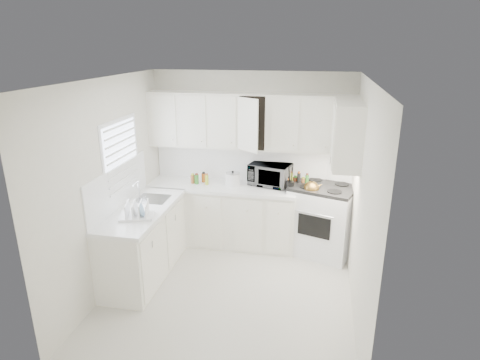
% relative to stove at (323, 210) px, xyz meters
% --- Properties ---
extents(floor, '(3.20, 3.20, 0.00)m').
position_rel_stove_xyz_m(floor, '(-1.11, -1.28, -0.67)').
color(floor, beige).
rests_on(floor, ground).
extents(ceiling, '(3.20, 3.20, 0.00)m').
position_rel_stove_xyz_m(ceiling, '(-1.11, -1.28, 1.93)').
color(ceiling, white).
rests_on(ceiling, ground).
extents(wall_back, '(3.00, 0.00, 3.00)m').
position_rel_stove_xyz_m(wall_back, '(-1.11, 0.32, 0.63)').
color(wall_back, silver).
rests_on(wall_back, ground).
extents(wall_front, '(3.00, 0.00, 3.00)m').
position_rel_stove_xyz_m(wall_front, '(-1.11, -2.88, 0.63)').
color(wall_front, silver).
rests_on(wall_front, ground).
extents(wall_left, '(0.00, 3.20, 3.20)m').
position_rel_stove_xyz_m(wall_left, '(-2.61, -1.28, 0.63)').
color(wall_left, silver).
rests_on(wall_left, ground).
extents(wall_right, '(0.00, 3.20, 3.20)m').
position_rel_stove_xyz_m(wall_right, '(0.39, -1.28, 0.63)').
color(wall_right, silver).
rests_on(wall_right, ground).
extents(window_blinds, '(0.06, 0.96, 1.06)m').
position_rel_stove_xyz_m(window_blinds, '(-2.59, -0.93, 0.88)').
color(window_blinds, white).
rests_on(window_blinds, wall_left).
extents(lower_cabinets_back, '(2.22, 0.60, 0.90)m').
position_rel_stove_xyz_m(lower_cabinets_back, '(-1.50, 0.02, -0.22)').
color(lower_cabinets_back, silver).
rests_on(lower_cabinets_back, floor).
extents(lower_cabinets_left, '(0.60, 1.60, 0.90)m').
position_rel_stove_xyz_m(lower_cabinets_left, '(-2.31, -1.08, -0.22)').
color(lower_cabinets_left, silver).
rests_on(lower_cabinets_left, floor).
extents(countertop_back, '(2.24, 0.64, 0.05)m').
position_rel_stove_xyz_m(countertop_back, '(-1.50, 0.01, 0.26)').
color(countertop_back, white).
rests_on(countertop_back, lower_cabinets_back).
extents(countertop_left, '(0.64, 1.62, 0.05)m').
position_rel_stove_xyz_m(countertop_left, '(-2.30, -1.08, 0.26)').
color(countertop_left, white).
rests_on(countertop_left, lower_cabinets_left).
extents(backsplash_back, '(2.98, 0.02, 0.55)m').
position_rel_stove_xyz_m(backsplash_back, '(-1.11, 0.31, 0.56)').
color(backsplash_back, white).
rests_on(backsplash_back, wall_back).
extents(backsplash_left, '(0.02, 1.60, 0.55)m').
position_rel_stove_xyz_m(backsplash_left, '(-2.60, -1.08, 0.56)').
color(backsplash_left, white).
rests_on(backsplash_left, wall_left).
extents(upper_cabinets_back, '(3.00, 0.33, 0.80)m').
position_rel_stove_xyz_m(upper_cabinets_back, '(-1.11, 0.16, 0.83)').
color(upper_cabinets_back, silver).
rests_on(upper_cabinets_back, wall_back).
extents(upper_cabinets_right, '(0.33, 0.90, 0.80)m').
position_rel_stove_xyz_m(upper_cabinets_right, '(0.22, -0.46, 0.83)').
color(upper_cabinets_right, silver).
rests_on(upper_cabinets_right, wall_right).
extents(sink, '(0.42, 0.38, 0.30)m').
position_rel_stove_xyz_m(sink, '(-2.30, -0.73, 0.40)').
color(sink, gray).
rests_on(sink, countertop_left).
extents(stove, '(1.05, 0.95, 1.33)m').
position_rel_stove_xyz_m(stove, '(0.00, 0.00, 0.00)').
color(stove, white).
rests_on(stove, floor).
extents(tea_kettle, '(0.29, 0.26, 0.24)m').
position_rel_stove_xyz_m(tea_kettle, '(-0.18, -0.16, 0.40)').
color(tea_kettle, olive).
rests_on(tea_kettle, stove).
extents(frying_pan, '(0.31, 0.43, 0.04)m').
position_rel_stove_xyz_m(frying_pan, '(0.18, 0.16, 0.30)').
color(frying_pan, black).
rests_on(frying_pan, stove).
extents(microwave, '(0.65, 0.47, 0.40)m').
position_rel_stove_xyz_m(microwave, '(-0.80, 0.17, 0.48)').
color(microwave, gray).
rests_on(microwave, countertop_back).
extents(rice_cooker, '(0.25, 0.25, 0.22)m').
position_rel_stove_xyz_m(rice_cooker, '(-1.34, 0.04, 0.39)').
color(rice_cooker, white).
rests_on(rice_cooker, countertop_back).
extents(paper_towel, '(0.12, 0.12, 0.27)m').
position_rel_stove_xyz_m(paper_towel, '(-1.09, 0.24, 0.42)').
color(paper_towel, white).
rests_on(paper_towel, countertop_back).
extents(utensil_crock, '(0.15, 0.15, 0.38)m').
position_rel_stove_xyz_m(utensil_crock, '(-0.48, -0.08, 0.47)').
color(utensil_crock, black).
rests_on(utensil_crock, countertop_back).
extents(dish_rack, '(0.47, 0.40, 0.22)m').
position_rel_stove_xyz_m(dish_rack, '(-2.25, -1.35, 0.39)').
color(dish_rack, white).
rests_on(dish_rack, countertop_left).
extents(spice_left_0, '(0.06, 0.06, 0.13)m').
position_rel_stove_xyz_m(spice_left_0, '(-1.96, 0.14, 0.35)').
color(spice_left_0, '#995629').
rests_on(spice_left_0, countertop_back).
extents(spice_left_1, '(0.06, 0.06, 0.13)m').
position_rel_stove_xyz_m(spice_left_1, '(-1.89, 0.05, 0.35)').
color(spice_left_1, '#337B29').
rests_on(spice_left_1, countertop_back).
extents(spice_left_2, '(0.06, 0.06, 0.13)m').
position_rel_stove_xyz_m(spice_left_2, '(-1.81, 0.14, 0.35)').
color(spice_left_2, '#CA5C1A').
rests_on(spice_left_2, countertop_back).
extents(spice_left_3, '(0.06, 0.06, 0.13)m').
position_rel_stove_xyz_m(spice_left_3, '(-1.74, 0.05, 0.35)').
color(spice_left_3, '#AEC72E').
rests_on(spice_left_3, countertop_back).
extents(sauce_right_0, '(0.06, 0.06, 0.19)m').
position_rel_stove_xyz_m(sauce_right_0, '(-0.53, 0.18, 0.38)').
color(sauce_right_0, '#CA5C1A').
rests_on(sauce_right_0, countertop_back).
extents(sauce_right_1, '(0.06, 0.06, 0.19)m').
position_rel_stove_xyz_m(sauce_right_1, '(-0.48, 0.12, 0.38)').
color(sauce_right_1, '#AEC72E').
rests_on(sauce_right_1, countertop_back).
extents(sauce_right_2, '(0.06, 0.06, 0.19)m').
position_rel_stove_xyz_m(sauce_right_2, '(-0.42, 0.18, 0.38)').
color(sauce_right_2, brown).
rests_on(sauce_right_2, countertop_back).
extents(sauce_right_3, '(0.06, 0.06, 0.19)m').
position_rel_stove_xyz_m(sauce_right_3, '(-0.37, 0.12, 0.38)').
color(sauce_right_3, black).
rests_on(sauce_right_3, countertop_back).
extents(sauce_right_4, '(0.06, 0.06, 0.19)m').
position_rel_stove_xyz_m(sauce_right_4, '(-0.31, 0.18, 0.38)').
color(sauce_right_4, '#995629').
rests_on(sauce_right_4, countertop_back).
extents(sauce_right_5, '(0.06, 0.06, 0.19)m').
position_rel_stove_xyz_m(sauce_right_5, '(-0.26, 0.12, 0.38)').
color(sauce_right_5, '#337B29').
rests_on(sauce_right_5, countertop_back).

